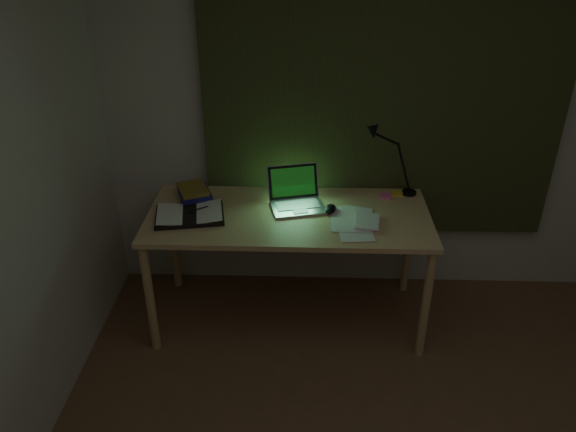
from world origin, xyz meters
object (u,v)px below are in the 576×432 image
laptop (298,192)px  book_stack (194,192)px  open_textbook (190,214)px  desk_lamp (413,158)px  loose_papers (359,220)px  desk (289,268)px

laptop → book_stack: bearing=156.1°
open_textbook → desk_lamp: size_ratio=0.81×
loose_papers → desk_lamp: 0.56m
book_stack → loose_papers: bearing=-14.3°
open_textbook → loose_papers: 0.99m
loose_papers → desk_lamp: (0.34, 0.37, 0.24)m
laptop → open_textbook: bearing=176.7°
desk → laptop: bearing=51.9°
laptop → open_textbook: size_ratio=0.90×
book_stack → desk_lamp: bearing=4.7°
desk → loose_papers: loose_papers is taller
book_stack → desk_lamp: size_ratio=0.44×
open_textbook → loose_papers: bearing=-11.6°
open_textbook → book_stack: size_ratio=1.82×
desk → laptop: size_ratio=4.73×
book_stack → desk_lamp: 1.37m
book_stack → loose_papers: 1.04m
loose_papers → desk_lamp: desk_lamp is taller
laptop → desk_lamp: bearing=3.7°
open_textbook → laptop: bearing=0.6°
desk → desk_lamp: desk_lamp is taller
book_stack → laptop: bearing=-9.8°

